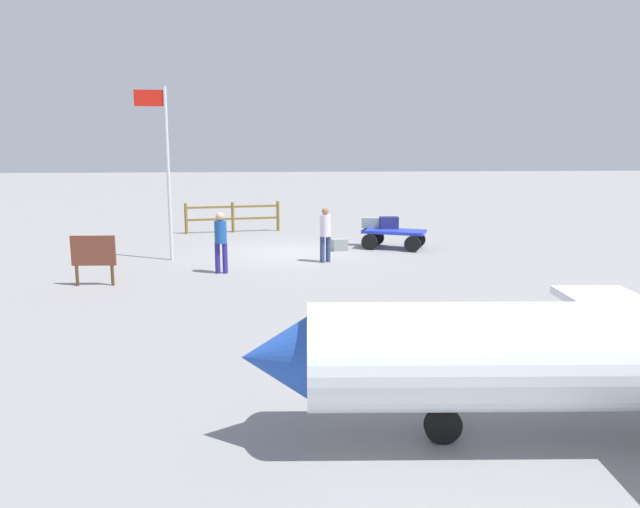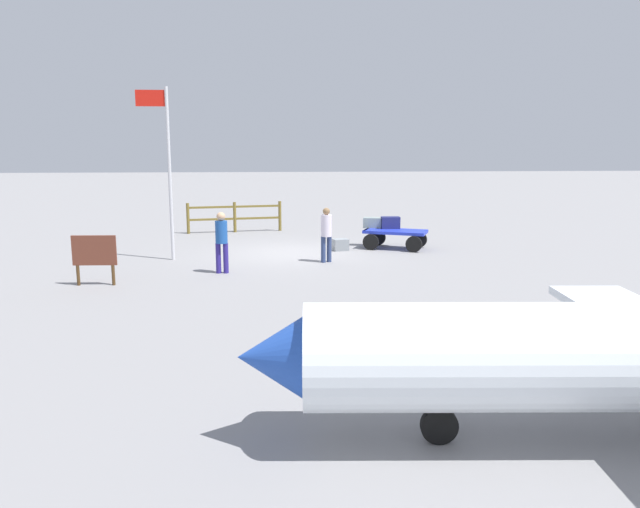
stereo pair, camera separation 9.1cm
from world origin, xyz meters
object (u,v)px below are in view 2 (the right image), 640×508
object	(u,v)px
worker_trailing	(222,238)
flagpole	(166,161)
luggage_cart	(395,235)
suitcase_olive	(372,223)
worker_lead	(326,231)
suitcase_navy	(340,245)
signboard	(94,253)
suitcase_maroon	(390,223)

from	to	relation	value
worker_trailing	flagpole	bearing A→B (deg)	-50.40
luggage_cart	suitcase_olive	bearing A→B (deg)	-44.31
worker_lead	suitcase_navy	bearing A→B (deg)	-108.05
suitcase_navy	signboard	size ratio (longest dim) A/B	0.45
suitcase_maroon	flagpole	distance (m)	7.64
signboard	worker_lead	bearing A→B (deg)	-156.70
flagpole	worker_trailing	bearing A→B (deg)	129.60
suitcase_olive	worker_trailing	distance (m)	6.36
luggage_cart	flagpole	distance (m)	7.74
luggage_cart	worker_trailing	xyz separation A→B (m)	(5.45, 3.54, 0.51)
luggage_cart	worker_trailing	bearing A→B (deg)	33.03
suitcase_olive	worker_lead	distance (m)	3.39
luggage_cart	signboard	xyz separation A→B (m)	(8.45, 4.76, 0.35)
luggage_cart	worker_lead	world-z (taller)	worker_lead
suitcase_navy	worker_lead	xyz separation A→B (m)	(0.64, 1.98, 0.74)
luggage_cart	suitcase_olive	size ratio (longest dim) A/B	3.30
luggage_cart	signboard	world-z (taller)	signboard
suitcase_maroon	flagpole	world-z (taller)	flagpole
suitcase_olive	suitcase_navy	world-z (taller)	suitcase_olive
worker_trailing	signboard	size ratio (longest dim) A/B	1.33
suitcase_olive	signboard	distance (m)	9.49
luggage_cart	signboard	size ratio (longest dim) A/B	1.81
suitcase_maroon	suitcase_olive	bearing A→B (deg)	-24.08
luggage_cart	suitcase_maroon	xyz separation A→B (m)	(0.08, -0.38, 0.37)
suitcase_maroon	worker_trailing	bearing A→B (deg)	36.17
suitcase_navy	worker_trailing	bearing A→B (deg)	42.74
luggage_cart	flagpole	xyz separation A→B (m)	(7.18, 1.45, 2.51)
suitcase_olive	suitcase_navy	distance (m)	1.60
flagpole	signboard	bearing A→B (deg)	69.00
luggage_cart	suitcase_olive	xyz separation A→B (m)	(0.66, -0.64, 0.35)
luggage_cart	suitcase_maroon	size ratio (longest dim) A/B	3.59
worker_lead	luggage_cart	bearing A→B (deg)	-138.65
suitcase_olive	suitcase_navy	size ratio (longest dim) A/B	1.21
luggage_cart	flagpole	size ratio (longest dim) A/B	0.44
luggage_cart	suitcase_maroon	world-z (taller)	suitcase_maroon
luggage_cart	worker_lead	bearing A→B (deg)	41.35
worker_lead	worker_trailing	bearing A→B (deg)	24.48
suitcase_maroon	worker_lead	world-z (taller)	worker_lead
luggage_cart	flagpole	bearing A→B (deg)	11.39
suitcase_navy	suitcase_olive	bearing A→B (deg)	-144.17
worker_trailing	worker_lead	bearing A→B (deg)	-155.52
luggage_cart	worker_lead	size ratio (longest dim) A/B	1.40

